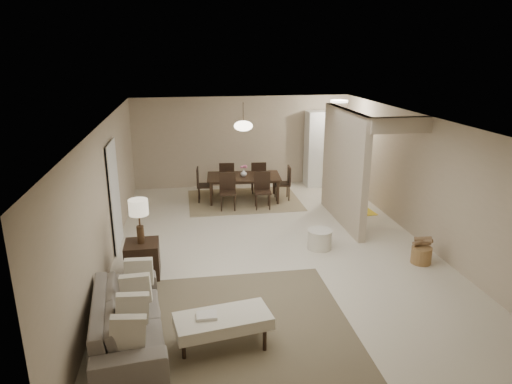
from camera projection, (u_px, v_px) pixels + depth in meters
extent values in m
plane|color=beige|center=(273.00, 249.00, 8.84)|extent=(9.00, 9.00, 0.00)
plane|color=white|center=(275.00, 120.00, 8.10)|extent=(9.00, 9.00, 0.00)
plane|color=tan|center=(242.00, 142.00, 12.71)|extent=(6.00, 0.00, 6.00)
plane|color=tan|center=(107.00, 195.00, 8.01)|extent=(0.00, 9.00, 9.00)
plane|color=tan|center=(424.00, 180.00, 8.92)|extent=(0.00, 9.00, 9.00)
cube|color=tan|center=(344.00, 167.00, 9.92)|extent=(0.15, 2.50, 2.50)
cube|color=black|center=(114.00, 197.00, 8.65)|extent=(0.04, 0.90, 2.04)
cube|color=white|center=(327.00, 149.00, 12.80)|extent=(1.20, 0.55, 2.10)
cylinder|color=white|center=(339.00, 101.00, 11.47)|extent=(0.44, 0.44, 0.05)
cube|color=brown|center=(236.00, 330.00, 6.28)|extent=(3.20, 3.20, 0.01)
imported|color=slate|center=(128.00, 319.00, 5.97)|extent=(2.29, 1.11, 0.64)
cube|color=beige|center=(223.00, 321.00, 5.86)|extent=(1.30, 0.75, 0.16)
cylinder|color=black|center=(184.00, 349.00, 5.65)|extent=(0.05, 0.05, 0.28)
cylinder|color=black|center=(265.00, 341.00, 5.81)|extent=(0.05, 0.05, 0.28)
cylinder|color=black|center=(183.00, 330.00, 6.04)|extent=(0.05, 0.05, 0.28)
cylinder|color=black|center=(259.00, 323.00, 6.19)|extent=(0.05, 0.05, 0.28)
cube|color=black|center=(143.00, 259.00, 7.70)|extent=(0.57, 0.57, 0.61)
cylinder|color=#48321F|center=(141.00, 234.00, 7.56)|extent=(0.12, 0.12, 0.30)
cylinder|color=#48321F|center=(139.00, 219.00, 7.48)|extent=(0.03, 0.03, 0.26)
cylinder|color=beige|center=(138.00, 207.00, 7.42)|extent=(0.32, 0.32, 0.26)
cylinder|color=beige|center=(320.00, 239.00, 8.82)|extent=(0.48, 0.48, 0.37)
cylinder|color=olive|center=(421.00, 255.00, 8.22)|extent=(0.48, 0.48, 0.31)
cube|color=#867553|center=(244.00, 200.00, 11.70)|extent=(2.80, 2.10, 0.01)
imported|color=black|center=(244.00, 188.00, 11.61)|extent=(1.91, 1.17, 0.64)
imported|color=white|center=(244.00, 173.00, 11.49)|extent=(0.21, 0.21, 0.17)
cube|color=gold|center=(357.00, 213.00, 10.80)|extent=(0.87, 0.58, 0.01)
cylinder|color=#48321F|center=(243.00, 112.00, 11.04)|extent=(0.02, 0.02, 0.50)
ellipsoid|color=#FFEAC6|center=(243.00, 126.00, 11.13)|extent=(0.46, 0.46, 0.25)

